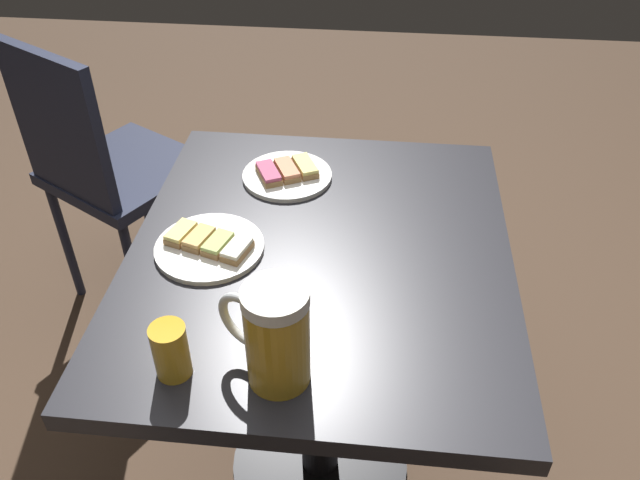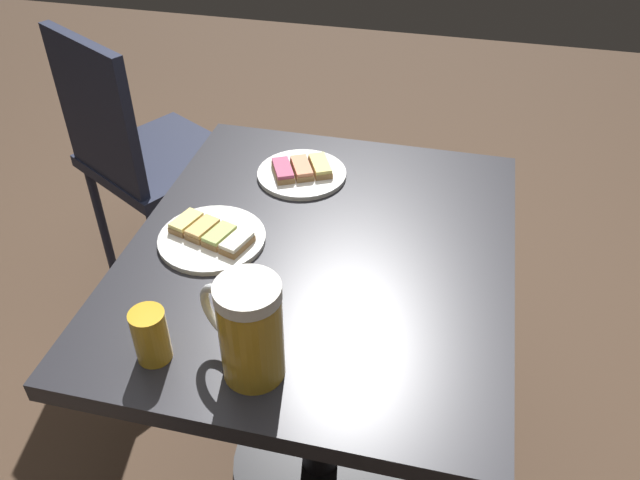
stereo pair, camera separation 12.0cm
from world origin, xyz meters
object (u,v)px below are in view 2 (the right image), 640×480
at_px(plate_far, 302,172).
at_px(cafe_chair, 140,151).
at_px(plate_near, 212,237).
at_px(beer_glass_small, 151,336).
at_px(beer_mug, 249,329).

height_order(plate_far, cafe_chair, cafe_chair).
height_order(plate_near, plate_far, same).
distance_m(plate_near, plate_far, 0.28).
bearing_deg(beer_glass_small, plate_near, -176.68).
height_order(plate_far, beer_glass_small, beer_glass_small).
bearing_deg(beer_glass_small, plate_far, 170.53).
bearing_deg(plate_far, beer_glass_small, -9.47).
height_order(beer_mug, beer_glass_small, beer_mug).
xyz_separation_m(beer_mug, beer_glass_small, (0.01, -0.15, -0.04)).
xyz_separation_m(plate_near, cafe_chair, (-0.58, -0.47, -0.21)).
xyz_separation_m(beer_mug, cafe_chair, (-0.86, -0.64, -0.29)).
bearing_deg(plate_near, plate_far, 157.18).
xyz_separation_m(plate_near, plate_far, (-0.26, 0.11, 0.00)).
xyz_separation_m(plate_near, beer_glass_small, (0.29, 0.02, 0.04)).
bearing_deg(cafe_chair, plate_near, -21.38).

